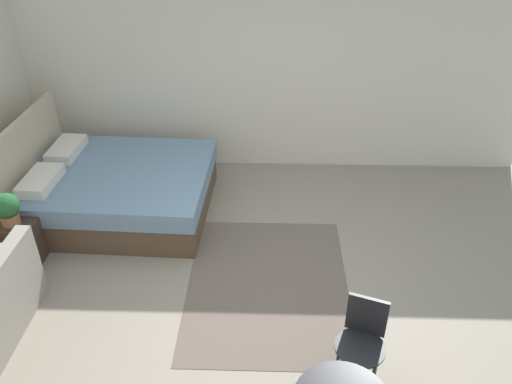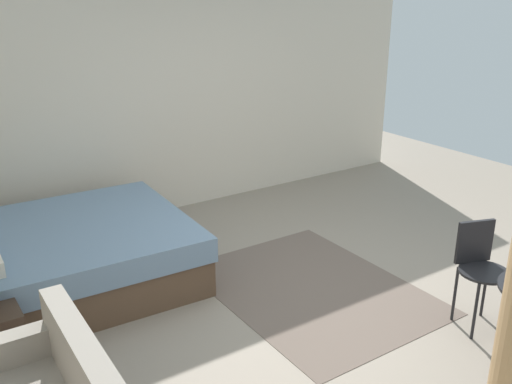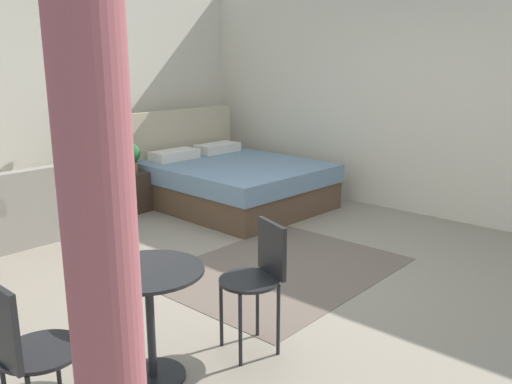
% 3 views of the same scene
% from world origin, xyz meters
% --- Properties ---
extents(ground_plane, '(8.50, 9.70, 0.02)m').
position_xyz_m(ground_plane, '(0.00, 0.00, -0.01)').
color(ground_plane, gray).
extents(wall_back, '(8.50, 0.12, 2.83)m').
position_xyz_m(wall_back, '(0.00, 3.35, 1.42)').
color(wall_back, beige).
rests_on(wall_back, ground).
extents(wall_right, '(0.12, 6.70, 2.83)m').
position_xyz_m(wall_right, '(2.75, 0.00, 1.42)').
color(wall_right, beige).
rests_on(wall_right, ground).
extents(area_rug, '(2.10, 1.60, 0.01)m').
position_xyz_m(area_rug, '(0.19, 0.05, 0.00)').
color(area_rug, '#66564C').
rests_on(area_rug, ground).
extents(bed, '(1.86, 2.21, 1.16)m').
position_xyz_m(bed, '(1.47, 1.90, 0.31)').
color(bed, brown).
rests_on(bed, ground).
extents(couch, '(1.46, 0.86, 0.79)m').
position_xyz_m(couch, '(-0.66, 2.61, 0.27)').
color(couch, gray).
rests_on(couch, ground).
extents(nightstand, '(0.54, 0.39, 0.49)m').
position_xyz_m(nightstand, '(0.58, 2.63, 0.25)').
color(nightstand, '#38281E').
rests_on(nightstand, ground).
extents(potted_plant, '(0.25, 0.25, 0.35)m').
position_xyz_m(potted_plant, '(0.48, 2.67, 0.68)').
color(potted_plant, '#935B3D').
rests_on(potted_plant, nightstand).
extents(floor_lamp, '(0.30, 0.30, 1.59)m').
position_xyz_m(floor_lamp, '(0.07, 2.88, 1.24)').
color(floor_lamp, '#99844C').
rests_on(floor_lamp, ground).
extents(balcony_table, '(0.64, 0.64, 0.70)m').
position_xyz_m(balcony_table, '(-1.63, -0.44, 0.49)').
color(balcony_table, black).
rests_on(balcony_table, ground).
extents(cafe_chair_near_window, '(0.41, 0.41, 0.87)m').
position_xyz_m(cafe_chair_near_window, '(-2.36, -0.44, 0.53)').
color(cafe_chair_near_window, black).
rests_on(cafe_chair_near_window, ground).
extents(cafe_chair_near_couch, '(0.50, 0.50, 0.85)m').
position_xyz_m(cafe_chair_near_couch, '(-0.94, -0.68, 0.53)').
color(cafe_chair_near_couch, black).
rests_on(cafe_chair_near_couch, ground).
extents(curtain_left, '(0.23, 0.23, 2.55)m').
position_xyz_m(curtain_left, '(-2.50, -1.40, 1.27)').
color(curtain_left, '#994C51').
rests_on(curtain_left, ground).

